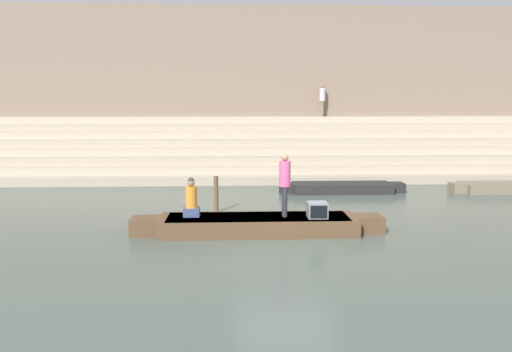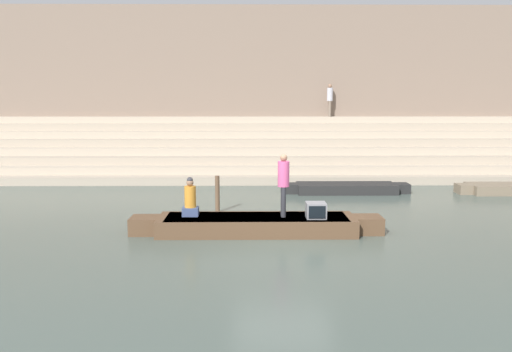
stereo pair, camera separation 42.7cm
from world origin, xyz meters
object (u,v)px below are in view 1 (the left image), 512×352
object	(u,v)px
moored_boat_distant	(508,187)
mooring_post	(216,194)
tv_set	(317,210)
person_on_steps	(322,98)
moored_boat_shore	(342,187)
person_standing	(285,180)
person_rowing	(191,200)
rowboat_main	(258,224)

from	to	relation	value
moored_boat_distant	mooring_post	world-z (taller)	mooring_post
tv_set	person_on_steps	size ratio (longest dim) A/B	0.31
tv_set	mooring_post	distance (m)	3.80
moored_boat_shore	person_standing	bearing A→B (deg)	-118.00
mooring_post	person_rowing	bearing A→B (deg)	-103.30
person_standing	person_rowing	world-z (taller)	person_standing
tv_set	mooring_post	xyz separation A→B (m)	(-2.73, 2.64, -0.07)
person_rowing	mooring_post	distance (m)	2.44
person_rowing	person_on_steps	size ratio (longest dim) A/B	0.63
person_standing	moored_boat_shore	size ratio (longest dim) A/B	0.35
moored_boat_shore	moored_boat_distant	bearing A→B (deg)	-4.01
moored_boat_distant	person_on_steps	world-z (taller)	person_on_steps
rowboat_main	moored_boat_distant	distance (m)	11.32
rowboat_main	moored_boat_shore	world-z (taller)	rowboat_main
tv_set	moored_boat_shore	size ratio (longest dim) A/B	0.11
rowboat_main	moored_boat_distant	bearing A→B (deg)	31.37
person_standing	tv_set	bearing A→B (deg)	-12.66
person_rowing	person_on_steps	xyz separation A→B (m)	(5.71, 13.14, 2.74)
rowboat_main	tv_set	xyz separation A→B (m)	(1.54, -0.16, 0.41)
moored_boat_shore	person_on_steps	xyz separation A→B (m)	(0.49, 7.46, 3.42)
person_rowing	tv_set	distance (m)	3.31
moored_boat_distant	rowboat_main	bearing A→B (deg)	-156.41
rowboat_main	mooring_post	world-z (taller)	mooring_post
moored_boat_distant	mooring_post	xyz separation A→B (m)	(-11.03, -3.13, 0.39)
person_standing	person_on_steps	size ratio (longest dim) A/B	0.99
rowboat_main	person_rowing	distance (m)	1.86
rowboat_main	person_on_steps	size ratio (longest dim) A/B	3.98
rowboat_main	person_on_steps	distance (m)	14.24
rowboat_main	person_rowing	world-z (taller)	person_rowing
moored_boat_shore	person_on_steps	size ratio (longest dim) A/B	2.86
person_on_steps	mooring_post	bearing A→B (deg)	-69.71
person_standing	moored_boat_shore	distance (m)	6.51
rowboat_main	person_standing	distance (m)	1.36
person_standing	person_rowing	bearing A→B (deg)	178.23
rowboat_main	person_standing	world-z (taller)	person_standing
person_standing	mooring_post	xyz separation A→B (m)	(-1.89, 2.45, -0.83)
person_on_steps	person_standing	bearing A→B (deg)	-58.01
rowboat_main	tv_set	distance (m)	1.60
mooring_post	rowboat_main	bearing A→B (deg)	-64.38
rowboat_main	person_standing	bearing A→B (deg)	4.08
person_standing	mooring_post	world-z (taller)	person_standing
tv_set	person_on_steps	world-z (taller)	person_on_steps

